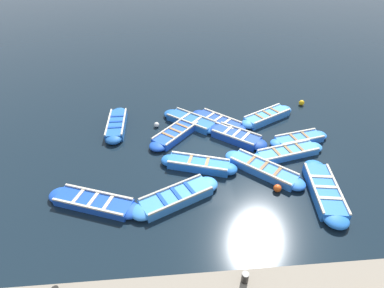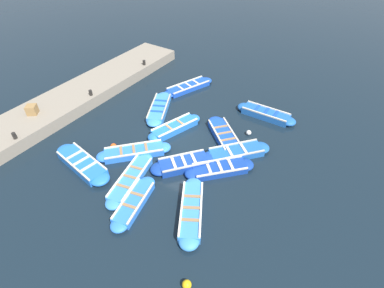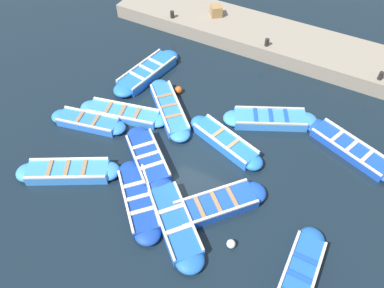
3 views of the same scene
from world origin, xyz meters
TOP-DOWN VIEW (x-y plane):
  - ground_plane at (0.00, 0.00)m, footprint 120.00×120.00m
  - boat_centre at (-0.42, 4.62)m, footprint 1.44×3.29m
  - boat_alongside at (-2.66, -0.72)m, footprint 3.09×3.40m
  - boat_bow_out at (3.18, -4.99)m, footprint 2.16×3.97m
  - boat_outer_right at (3.19, -1.77)m, footprint 2.49×3.80m
  - boat_broadside at (-2.52, 0.78)m, footprint 3.02×3.12m
  - boat_stern_in at (0.64, 3.66)m, footprint 1.62×3.82m
  - boat_tucked at (1.78, 2.13)m, footprint 3.23×3.35m
  - boat_drifting at (-2.76, 3.63)m, footprint 2.54×3.63m
  - boat_near_quay at (1.23, -0.69)m, footprint 1.79×3.57m
  - boat_mid_row at (-0.88, 1.46)m, footprint 2.84×3.18m
  - boat_inner_gap at (-2.58, -4.80)m, footprint 3.69×0.95m
  - boat_end_of_row at (3.32, 4.22)m, footprint 4.03×1.54m
  - boat_outer_left at (-1.46, -1.61)m, footprint 3.37×3.09m
  - quay_wall at (8.32, 0.00)m, footprint 3.04×16.80m
  - bollard_north at (7.15, -5.12)m, footprint 0.20×0.20m
  - bollard_mid_north at (7.15, 0.00)m, footprint 0.20×0.20m
  - bollard_mid_south at (7.15, 5.12)m, footprint 0.20×0.20m
  - wooden_crate at (8.38, 3.23)m, footprint 0.76×0.76m
  - buoy_yellow_far at (3.00, 2.39)m, footprint 0.33×0.33m
  - buoy_white_drifting at (-2.48, -2.64)m, footprint 0.29×0.29m

SIDE VIEW (x-z plane):
  - ground_plane at x=0.00m, z-range 0.00..0.00m
  - buoy_white_drifting at x=-2.48m, z-range 0.00..0.29m
  - boat_stern_in at x=0.64m, z-range -0.03..0.35m
  - boat_bow_out at x=3.18m, z-range -0.03..0.35m
  - boat_centre at x=-0.42m, z-range -0.03..0.35m
  - buoy_yellow_far at x=3.00m, z-range 0.00..0.33m
  - boat_broadside at x=-2.52m, z-range -0.03..0.36m
  - boat_tucked at x=1.78m, z-range -0.03..0.38m
  - boat_outer_left at x=-1.46m, z-range -0.03..0.39m
  - boat_alongside at x=-2.66m, z-range -0.03..0.39m
  - boat_outer_right at x=3.19m, z-range -0.03..0.40m
  - boat_near_quay at x=1.23m, z-range -0.03..0.42m
  - boat_mid_row at x=-0.88m, z-range -0.03..0.42m
  - boat_end_of_row at x=3.32m, z-range -0.03..0.42m
  - boat_inner_gap at x=-2.58m, z-range -0.03..0.43m
  - boat_drifting at x=-2.76m, z-range -0.03..0.43m
  - quay_wall at x=8.32m, z-range 0.00..0.71m
  - bollard_north at x=7.15m, z-range 0.71..1.06m
  - bollard_mid_north at x=7.15m, z-range 0.71..1.06m
  - bollard_mid_south at x=7.15m, z-range 0.71..1.06m
  - wooden_crate at x=8.38m, z-range 0.71..1.25m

